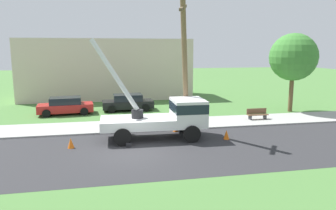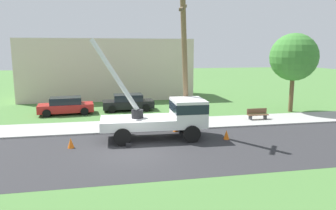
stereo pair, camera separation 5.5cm
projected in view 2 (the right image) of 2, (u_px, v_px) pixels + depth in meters
The scene contains 13 objects.
ground_plane at pixel (122, 110), 28.32m from camera, with size 120.00×120.00×0.00m, color #477538.
road_asphalt at pixel (134, 152), 16.72m from camera, with size 80.00×7.98×0.01m, color #2B2B2D.
sidewalk_strip at pixel (126, 126), 22.23m from camera, with size 80.00×3.44×0.10m, color #9E9E99.
utility_truck at pixel (167, 115), 19.21m from camera, with size 6.76×3.21×5.98m.
leaning_utility_pole at pixel (185, 62), 19.67m from camera, with size 1.41×2.80×8.81m.
traffic_cone_ahead at pixel (226, 135), 19.08m from camera, with size 0.36×0.36×0.56m, color orange.
traffic_cone_behind at pixel (71, 143), 17.39m from camera, with size 0.36×0.36×0.56m, color orange.
traffic_cone_curbside at pixel (176, 127), 20.86m from camera, with size 0.36×0.36×0.56m, color orange.
parked_sedan_red at pixel (66, 106), 26.37m from camera, with size 4.54×2.27×1.42m.
parked_sedan_black at pixel (128, 102), 28.05m from camera, with size 4.44×2.08×1.42m.
park_bench at pixel (257, 114), 24.10m from camera, with size 1.60×0.45×0.90m.
roadside_tree_near at pixel (294, 57), 26.82m from camera, with size 3.99×3.99×6.67m.
lowrise_building_backdrop at pixel (108, 69), 35.22m from camera, with size 18.00×6.00×6.40m, color beige.
Camera 2 is at (-1.34, -16.09, 5.33)m, focal length 34.10 mm.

